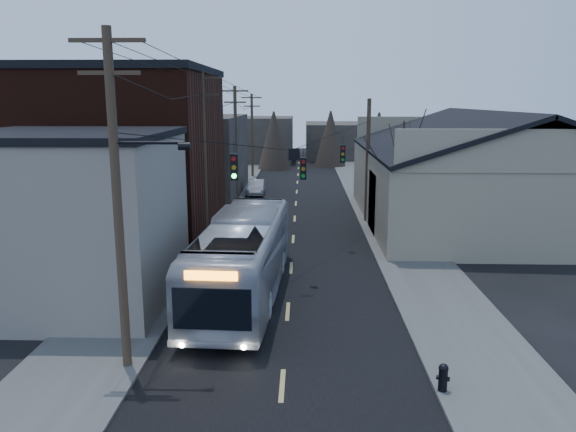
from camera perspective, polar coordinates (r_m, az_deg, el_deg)
name	(u,v)px	position (r m, az deg, el deg)	size (l,w,h in m)	color
ground	(279,423)	(15.92, -0.88, -20.32)	(160.00, 160.00, 0.00)	black
road_surface	(295,208)	(44.28, 0.77, 0.80)	(9.00, 110.00, 0.02)	black
sidewalk_left	(214,207)	(44.84, -7.57, 0.90)	(4.00, 110.00, 0.12)	#474744
sidewalk_right	(378,208)	(44.66, 9.13, 0.81)	(4.00, 110.00, 0.12)	#474744
building_clapboard	(72,221)	(24.93, -21.12, -0.48)	(8.00, 8.00, 7.00)	gray
building_brick	(127,158)	(35.27, -16.01, 5.72)	(10.00, 12.00, 10.00)	black
building_left_far	(189,156)	(50.73, -9.98, 6.02)	(9.00, 14.00, 7.00)	#332E28
warehouse	(484,185)	(40.82, 19.26, 3.03)	(16.16, 20.60, 7.73)	gray
building_far_left	(256,139)	(78.93, -3.26, 7.82)	(10.00, 12.00, 6.00)	#332E28
building_far_right	(347,140)	(83.92, 5.99, 7.67)	(12.00, 14.00, 5.00)	#332E28
bare_tree	(402,182)	(34.33, 11.47, 3.43)	(0.40, 0.40, 7.20)	black
utility_lines	(248,152)	(37.95, -4.08, 6.47)	(11.24, 45.28, 10.50)	#382B1E
bus	(243,257)	(24.33, -4.61, -4.18)	(2.98, 12.75, 3.55)	#ACAFB8
parked_car	(256,187)	(50.74, -3.26, 2.94)	(1.39, 4.00, 1.32)	#989A9F
fire_hydrant	(443,376)	(17.54, 15.48, -15.41)	(0.41, 0.29, 0.84)	black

